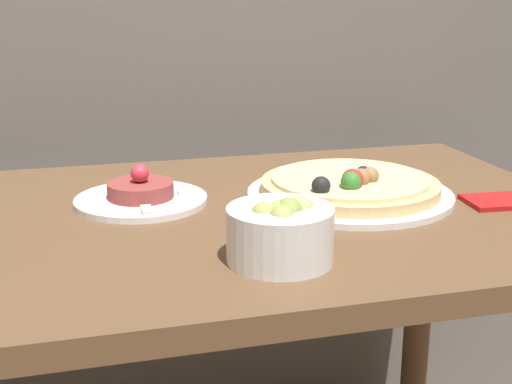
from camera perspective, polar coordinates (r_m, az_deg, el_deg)
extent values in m
cube|color=brown|center=(1.11, -2.45, -2.50)|extent=(1.14, 0.72, 0.03)
cylinder|color=brown|center=(1.68, 12.83, -9.44)|extent=(0.06, 0.06, 0.69)
cylinder|color=white|center=(1.19, 7.49, -0.18)|extent=(0.34, 0.34, 0.01)
cylinder|color=#E5C17F|center=(1.19, 7.52, 0.47)|extent=(0.30, 0.30, 0.02)
cylinder|color=beige|center=(1.19, 7.54, 1.05)|extent=(0.26, 0.26, 0.01)
sphere|color=black|center=(1.10, 5.22, 0.50)|extent=(0.03, 0.03, 0.03)
sphere|color=black|center=(1.19, 8.57, 1.53)|extent=(0.02, 0.02, 0.02)
sphere|color=#997047|center=(1.17, 9.14, 1.30)|extent=(0.03, 0.03, 0.03)
sphere|color=#997047|center=(1.15, 8.39, 1.15)|extent=(0.03, 0.03, 0.03)
sphere|color=#B22D23|center=(1.13, 7.72, 0.98)|extent=(0.03, 0.03, 0.03)
sphere|color=#387F33|center=(1.12, 7.60, 0.81)|extent=(0.03, 0.03, 0.03)
cylinder|color=white|center=(1.17, -9.18, -0.65)|extent=(0.21, 0.21, 0.01)
cylinder|color=#933D38|center=(1.16, -9.22, 0.18)|extent=(0.11, 0.11, 0.03)
sphere|color=#E0384C|center=(1.15, -9.28, 1.49)|extent=(0.03, 0.03, 0.03)
cube|color=white|center=(1.17, -5.32, 0.02)|extent=(0.04, 0.02, 0.01)
cube|color=white|center=(1.24, -9.60, 0.75)|extent=(0.02, 0.04, 0.01)
cube|color=white|center=(1.16, -13.13, -0.57)|extent=(0.04, 0.02, 0.01)
cube|color=white|center=(1.09, -8.74, -1.44)|extent=(0.02, 0.04, 0.01)
cylinder|color=white|center=(0.91, 1.93, -3.44)|extent=(0.14, 0.14, 0.07)
sphere|color=#A3B25B|center=(0.89, 1.91, -1.68)|extent=(0.03, 0.03, 0.03)
sphere|color=#A3B25B|center=(0.89, 0.81, -1.81)|extent=(0.03, 0.03, 0.03)
sphere|color=#B7BC70|center=(0.91, 3.55, -1.40)|extent=(0.04, 0.04, 0.04)
sphere|color=#A3B25B|center=(0.87, 2.08, -2.10)|extent=(0.03, 0.03, 0.03)
sphere|color=#8EA34C|center=(0.89, 2.63, -1.65)|extent=(0.04, 0.04, 0.04)
cube|color=red|center=(1.22, 19.37, -0.67)|extent=(0.14, 0.09, 0.01)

